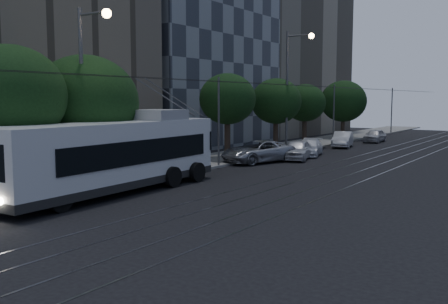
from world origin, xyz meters
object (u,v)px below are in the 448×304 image
Objects in this scene: streetlamp_far at (292,81)px; streetlamp_near at (87,81)px; car_white_c at (343,139)px; trolleybus at (116,155)px; pickup_silver at (258,152)px; car_white_d at (375,136)px; car_white_b at (309,147)px; car_white_a at (297,150)px.

streetlamp_near is at bearing -91.71° from streetlamp_far.
car_white_c is at bearing 81.28° from streetlamp_far.
trolleybus is 3.86m from streetlamp_near.
trolleybus is at bearing -105.62° from car_white_c.
trolleybus is 2.35× the size of pickup_silver.
trolleybus is 28.34m from car_white_c.
car_white_d is (1.40, 35.39, -1.14)m from trolleybus.
streetlamp_near is at bearing -108.18° from car_white_c.
car_white_b is 0.52× the size of streetlamp_near.
streetlamp_near reaches higher than car_white_a.
car_white_a reaches higher than car_white_c.
streetlamp_near is 20.56m from streetlamp_far.
car_white_b is (1.20, 6.00, -0.13)m from pickup_silver.
car_white_a is at bearing -92.15° from car_white_d.
streetlamp_far is at bearing 160.87° from car_white_b.
car_white_b is at bearing 84.35° from trolleybus.
pickup_silver is 0.64× the size of streetlamp_near.
pickup_silver reaches higher than car_white_c.
car_white_d is 16.42m from streetlamp_far.
pickup_silver is 1.27× the size of car_white_c.
car_white_a is 0.98× the size of car_white_c.
pickup_silver is 8.05m from streetlamp_far.
streetlamp_near is 0.89× the size of streetlamp_far.
car_white_c reaches higher than car_white_d.
streetlamp_far is at bearing 110.04° from car_white_a.
car_white_b is 1.13× the size of car_white_d.
car_white_d is at bearing 73.09° from car_white_b.
car_white_c is (0.79, 14.42, -0.05)m from pickup_silver.
streetlamp_far reaches higher than trolleybus.
streetlamp_far is at bearing 89.20° from trolleybus.
car_white_b is 8.43m from car_white_c.
streetlamp_far is at bearing -113.15° from car_white_c.
streetlamp_near is at bearing -111.89° from car_white_b.
streetlamp_near is (-1.10, -14.44, 4.64)m from pickup_silver.
pickup_silver is 1.30× the size of car_white_a.
streetlamp_far is (-1.69, 0.11, 5.35)m from car_white_b.
car_white_d is at bearing 103.85° from pickup_silver.
streetlamp_far reaches higher than streetlamp_near.
car_white_a is at bearing -55.05° from streetlamp_far.
trolleybus is 20.44m from streetlamp_far.
trolleybus is 1.34× the size of streetlamp_far.
car_white_c is (-0.42, 8.42, 0.07)m from car_white_b.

